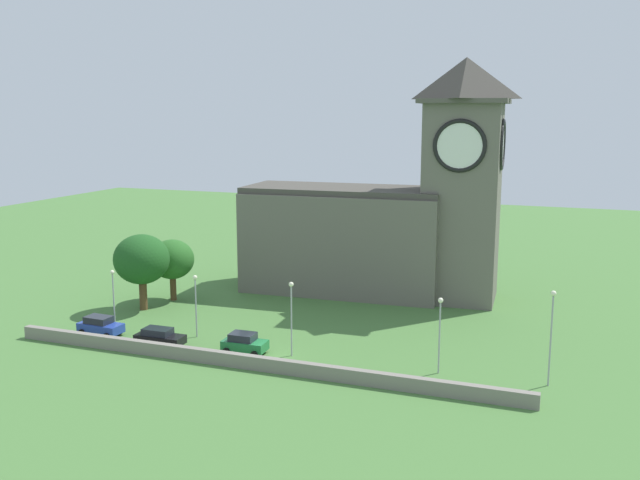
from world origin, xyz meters
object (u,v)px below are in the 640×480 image
object	(u,v)px
car_blue	(100,326)
streetlamp_east_end	(552,324)
car_black	(159,337)
tree_riverside_east	(142,260)
streetlamp_central	(291,307)
car_green	(244,343)
streetlamp_west_mid	(196,295)
church	(388,217)
streetlamp_west_end	(113,289)
streetlamp_east_mid	(440,323)
tree_churchyard	(172,260)

from	to	relation	value
car_blue	streetlamp_east_end	size ratio (longest dim) A/B	0.58
car_black	tree_riverside_east	size ratio (longest dim) A/B	0.56
car_black	streetlamp_central	distance (m)	13.32
streetlamp_central	tree_riverside_east	world-z (taller)	tree_riverside_east
car_green	streetlamp_west_mid	bearing A→B (deg)	158.41
church	car_black	xyz separation A→B (m)	(-14.94, -26.28, -8.49)
car_green	streetlamp_west_end	distance (m)	16.24
car_blue	streetlamp_east_mid	xyz separation A→B (m)	(33.21, 1.44, 3.48)
church	streetlamp_central	distance (m)	24.97
streetlamp_central	streetlamp_east_end	world-z (taller)	streetlamp_east_end
streetlamp_west_mid	streetlamp_central	world-z (taller)	streetlamp_central
streetlamp_west_end	streetlamp_central	world-z (taller)	streetlamp_central
car_blue	car_green	xyz separation A→B (m)	(15.68, 0.21, -0.00)
car_black	streetlamp_east_end	distance (m)	35.03
car_green	tree_churchyard	xyz separation A→B (m)	(-15.97, 13.53, 3.88)
streetlamp_central	tree_churchyard	world-z (taller)	tree_churchyard
car_green	tree_churchyard	bearing A→B (deg)	139.73
car_blue	car_black	size ratio (longest dim) A/B	0.96
car_blue	car_green	size ratio (longest dim) A/B	1.11
streetlamp_west_end	streetlamp_east_mid	size ratio (longest dim) A/B	0.92
car_blue	car_black	world-z (taller)	car_blue
streetlamp_west_end	car_black	bearing A→B (deg)	-23.66
car_black	streetlamp_central	size ratio (longest dim) A/B	0.69
streetlamp_west_mid	streetlamp_central	xyz separation A→B (m)	(10.75, -1.70, 0.38)
church	streetlamp_east_mid	world-z (taller)	church
streetlamp_west_end	streetlamp_east_mid	world-z (taller)	streetlamp_east_mid
car_blue	tree_riverside_east	size ratio (longest dim) A/B	0.54
church	car_green	distance (m)	27.42
car_green	streetlamp_east_end	world-z (taller)	streetlamp_east_end
car_black	streetlamp_east_mid	bearing A→B (deg)	4.98
car_green	streetlamp_west_mid	world-z (taller)	streetlamp_west_mid
church	streetlamp_east_mid	size ratio (longest dim) A/B	4.75
church	car_black	world-z (taller)	church
streetlamp_east_end	tree_riverside_east	xyz separation A→B (m)	(-43.23, 7.33, 0.51)
car_green	streetlamp_east_mid	distance (m)	17.92
church	streetlamp_west_end	size ratio (longest dim) A/B	5.18
tree_riverside_east	tree_churchyard	bearing A→B (deg)	78.54
streetlamp_west_mid	streetlamp_central	size ratio (longest dim) A/B	0.90
car_blue	car_green	distance (m)	15.68
car_blue	streetlamp_east_end	xyz separation A→B (m)	(42.00, 1.79, 4.22)
car_blue	streetlamp_west_mid	size ratio (longest dim) A/B	0.73
streetlamp_central	streetlamp_east_end	distance (m)	22.03
car_green	tree_riverside_east	world-z (taller)	tree_riverside_east
car_blue	streetlamp_central	bearing A→B (deg)	3.02
streetlamp_east_mid	car_blue	bearing A→B (deg)	-177.52
streetlamp_east_mid	tree_riverside_east	xyz separation A→B (m)	(-34.44, 7.69, 1.25)
streetlamp_west_end	church	bearing A→B (deg)	45.83
church	car_blue	xyz separation A→B (m)	(-22.27, -25.46, -8.42)
tree_churchyard	car_black	bearing A→B (deg)	-62.34
car_black	streetlamp_west_end	distance (m)	8.73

